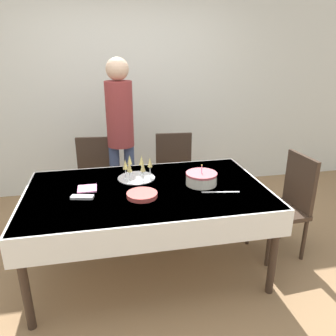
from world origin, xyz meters
TOP-DOWN VIEW (x-y plane):
  - ground_plane at (0.00, 0.00)m, footprint 12.00×12.00m
  - wall_back at (0.00, 1.84)m, footprint 8.00×0.05m
  - dining_table at (0.00, 0.00)m, footprint 1.94×1.17m
  - dining_chair_far_left at (-0.42, 0.90)m, footprint 0.46×0.46m
  - dining_chair_far_right at (0.44, 0.90)m, footprint 0.46×0.46m
  - dining_chair_right_end at (1.29, 0.01)m, footprint 0.45×0.45m
  - birthday_cake at (0.46, -0.01)m, footprint 0.26×0.26m
  - champagne_tray at (-0.05, 0.24)m, footprint 0.32×0.32m
  - plate_stack_main at (-0.06, -0.15)m, footprint 0.24×0.24m
  - cake_knife at (0.56, -0.19)m, footprint 0.30×0.07m
  - fork_pile at (-0.50, -0.08)m, footprint 0.18×0.10m
  - napkin_pile at (-0.47, 0.08)m, footprint 0.15×0.15m
  - person_standing at (-0.14, 0.98)m, footprint 0.28×0.28m

SIDE VIEW (x-z plane):
  - ground_plane at x=0.00m, z-range 0.00..0.00m
  - dining_chair_far_left at x=-0.42m, z-range 0.04..0.99m
  - dining_chair_far_right at x=0.44m, z-range 0.04..0.99m
  - dining_chair_right_end at x=1.29m, z-range 0.04..0.99m
  - dining_table at x=0.00m, z-range 0.28..1.04m
  - cake_knife at x=0.56m, z-range 0.76..0.76m
  - napkin_pile at x=-0.47m, z-range 0.76..0.77m
  - fork_pile at x=-0.50m, z-range 0.76..0.78m
  - plate_stack_main at x=-0.06m, z-range 0.76..0.79m
  - birthday_cake at x=0.46m, z-range 0.72..0.90m
  - champagne_tray at x=-0.05m, z-range 0.75..0.93m
  - person_standing at x=-0.14m, z-range 0.19..1.94m
  - wall_back at x=0.00m, z-range 0.00..2.70m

